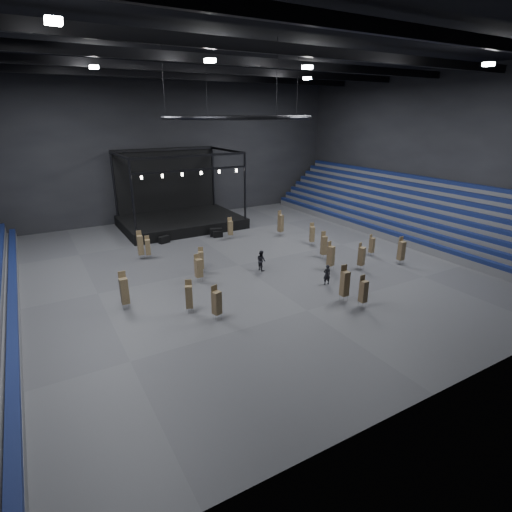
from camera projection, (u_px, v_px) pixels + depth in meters
floor at (239, 265)px, 37.10m from camera, size 50.00×50.00×0.00m
ceiling at (236, 50)px, 31.06m from camera, size 50.00×42.00×0.20m
wall_back at (162, 149)px, 51.21m from camera, size 50.00×0.20×18.00m
wall_front at (466, 220)px, 16.95m from camera, size 50.00×0.20×18.00m
wall_right at (430, 153)px, 45.85m from camera, size 0.20×42.00×18.00m
bleachers_right at (410, 217)px, 47.32m from camera, size 7.20×40.00×6.40m
stage at (179, 214)px, 49.86m from camera, size 14.00×10.00×9.20m
truss_ring at (237, 117)px, 32.74m from camera, size 12.30×12.30×5.15m
roof_girders at (236, 61)px, 31.32m from camera, size 49.00×30.35×0.70m
floodlights at (262, 64)px, 28.26m from camera, size 28.60×16.60×0.25m
flight_case_left at (164, 240)px, 43.36m from camera, size 1.26×0.86×0.76m
flight_case_mid at (218, 234)px, 45.42m from camera, size 1.18×0.77×0.73m
flight_case_right at (216, 232)px, 45.76m from camera, size 1.53×1.19×0.92m
chair_stack_0 at (331, 255)px, 35.55m from camera, size 0.65×0.65×2.66m
chair_stack_1 at (148, 247)px, 38.50m from camera, size 0.54×0.54×2.25m
chair_stack_2 at (345, 283)px, 29.58m from camera, size 0.56×0.56×2.82m
chair_stack_3 at (312, 234)px, 42.42m from camera, size 0.60×0.60×2.42m
chair_stack_4 at (201, 260)px, 35.06m from camera, size 0.60×0.60×2.30m
chair_stack_5 at (372, 245)px, 39.20m from camera, size 0.54×0.54×2.18m
chair_stack_6 at (140, 245)px, 38.31m from camera, size 0.52×0.52×2.79m
chair_stack_7 at (199, 267)px, 33.02m from camera, size 0.59×0.59×2.41m
chair_stack_8 at (124, 290)px, 28.32m from camera, size 0.55×0.55×2.85m
chair_stack_9 at (230, 228)px, 44.68m from camera, size 0.63×0.63×2.40m
chair_stack_10 at (189, 296)px, 27.86m from camera, size 0.63×0.63×2.45m
chair_stack_11 at (361, 256)px, 35.69m from camera, size 0.65×0.65×2.49m
chair_stack_12 at (363, 291)px, 28.71m from camera, size 0.50×0.50×2.43m
chair_stack_13 at (401, 250)px, 36.93m from camera, size 0.55×0.55×2.63m
chair_stack_14 at (281, 223)px, 45.85m from camera, size 0.62×0.62×2.88m
chair_stack_15 at (217, 302)px, 26.90m from camera, size 0.65×0.65×2.48m
chair_stack_16 at (324, 245)px, 38.48m from camera, size 0.56×0.56×2.67m
man_center at (327, 275)px, 32.65m from camera, size 0.71×0.54×1.72m
crew_member at (261, 260)px, 35.64m from camera, size 0.79×0.96×1.84m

